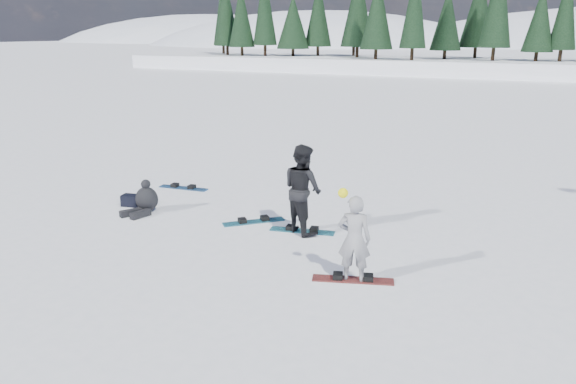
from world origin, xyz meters
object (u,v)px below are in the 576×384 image
at_px(seated_rider, 145,200).
at_px(snowboarder_woman, 354,238).
at_px(snowboard_loose_a, 254,222).
at_px(gear_bag, 131,200).
at_px(snowboarder_man, 303,189).
at_px(snowboard_loose_c, 183,188).

bearing_deg(seated_rider, snowboarder_woman, 4.90).
bearing_deg(snowboard_loose_a, gear_bag, 139.34).
distance_m(snowboarder_man, seated_rider, 4.27).
relative_size(snowboarder_man, gear_bag, 4.54).
height_order(snowboarder_woman, snowboarder_man, snowboarder_man).
bearing_deg(snowboarder_man, snowboard_loose_a, 26.80).
bearing_deg(snowboard_loose_c, seated_rider, -84.37).
bearing_deg(gear_bag, snowboard_loose_a, 3.27).
xyz_separation_m(snowboarder_woman, snowboard_loose_c, (-6.56, 3.90, -0.82)).
distance_m(snowboarder_woman, snowboard_loose_a, 3.96).
bearing_deg(snowboarder_woman, snowboarder_man, -58.71).
relative_size(snowboarder_woman, snowboarder_man, 0.88).
relative_size(snowboard_loose_a, snowboard_loose_c, 1.00).
bearing_deg(snowboarder_man, snowboard_loose_c, 8.86).
relative_size(seated_rider, snowboard_loose_a, 0.72).
bearing_deg(seated_rider, snowboard_loose_c, 121.36).
bearing_deg(seated_rider, snowboard_loose_a, 29.15).
height_order(snowboarder_man, snowboard_loose_c, snowboarder_man).
distance_m(seated_rider, gear_bag, 0.76).
bearing_deg(gear_bag, snowboard_loose_c, 82.75).
distance_m(snowboard_loose_a, snowboard_loose_c, 3.77).
bearing_deg(snowboarder_woman, snowboard_loose_c, -42.87).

